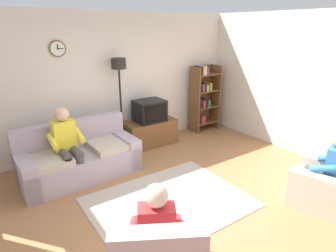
{
  "coord_description": "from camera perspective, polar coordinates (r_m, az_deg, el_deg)",
  "views": [
    {
      "loc": [
        -2.27,
        -2.69,
        2.43
      ],
      "look_at": [
        0.18,
        0.91,
        0.89
      ],
      "focal_mm": 30.51,
      "sensor_mm": 36.0,
      "label": 1
    }
  ],
  "objects": [
    {
      "name": "ground_plane",
      "position": [
        4.28,
        5.06,
        -15.2
      ],
      "size": [
        12.0,
        12.0,
        0.0
      ],
      "primitive_type": "plane",
      "color": "#9E6B42"
    },
    {
      "name": "armchair_near_bookshelf",
      "position": [
        4.66,
        29.59,
        -10.63
      ],
      "size": [
        1.01,
        1.06,
        0.9
      ],
      "color": "#BCAD99",
      "rests_on": "ground_plane"
    },
    {
      "name": "tv",
      "position": [
        5.94,
        -3.69,
        3.05
      ],
      "size": [
        0.6,
        0.49,
        0.44
      ],
      "color": "black",
      "rests_on": "tv_stand"
    },
    {
      "name": "floor_lamp",
      "position": [
        5.63,
        -9.68,
        9.18
      ],
      "size": [
        0.28,
        0.28,
        1.85
      ],
      "color": "black",
      "rests_on": "ground_plane"
    },
    {
      "name": "back_wall_assembly",
      "position": [
        5.91,
        -11.2,
        8.6
      ],
      "size": [
        6.2,
        0.17,
        2.7
      ],
      "color": "silver",
      "rests_on": "ground_plane"
    },
    {
      "name": "person_in_left_armchair",
      "position": [
        2.9,
        -2.33,
        -19.51
      ],
      "size": [
        0.61,
        0.63,
        1.12
      ],
      "color": "red",
      "rests_on": "ground_plane"
    },
    {
      "name": "couch",
      "position": [
        5.06,
        -17.25,
        -6.21
      ],
      "size": [
        1.94,
        0.96,
        0.9
      ],
      "color": "#A899A8",
      "rests_on": "ground_plane"
    },
    {
      "name": "tv_stand",
      "position": [
        6.12,
        -3.71,
        -1.27
      ],
      "size": [
        1.1,
        0.56,
        0.53
      ],
      "color": "brown",
      "rests_on": "ground_plane"
    },
    {
      "name": "person_on_couch",
      "position": [
        4.76,
        -19.54,
        -3.02
      ],
      "size": [
        0.52,
        0.55,
        1.24
      ],
      "color": "yellow",
      "rests_on": "ground_plane"
    },
    {
      "name": "person_in_right_armchair",
      "position": [
        4.54,
        29.15,
        -6.88
      ],
      "size": [
        0.58,
        0.6,
        1.12
      ],
      "color": "#3372B2",
      "rests_on": "ground_plane"
    },
    {
      "name": "right_wall",
      "position": [
        5.9,
        27.76,
        6.7
      ],
      "size": [
        0.12,
        5.8,
        2.7
      ],
      "primitive_type": "cube",
      "color": "silver",
      "rests_on": "ground_plane"
    },
    {
      "name": "area_rug",
      "position": [
        4.29,
        0.22,
        -14.96
      ],
      "size": [
        2.2,
        1.7,
        0.01
      ],
      "primitive_type": "cube",
      "color": "#AD9E8E",
      "rests_on": "ground_plane"
    },
    {
      "name": "bookshelf",
      "position": [
        6.88,
        7.02,
        5.79
      ],
      "size": [
        0.68,
        0.36,
        1.57
      ],
      "color": "brown",
      "rests_on": "ground_plane"
    }
  ]
}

